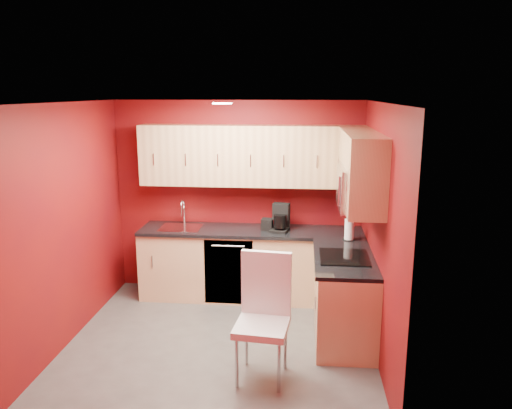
% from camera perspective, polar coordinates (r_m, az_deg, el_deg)
% --- Properties ---
extents(floor, '(3.20, 3.20, 0.00)m').
position_cam_1_polar(floor, '(5.54, -4.01, -15.27)').
color(floor, '#524F4C').
rests_on(floor, ground).
extents(ceiling, '(3.20, 3.20, 0.00)m').
position_cam_1_polar(ceiling, '(4.89, -4.48, 11.54)').
color(ceiling, white).
rests_on(ceiling, wall_back).
extents(wall_back, '(3.20, 0.00, 3.20)m').
position_cam_1_polar(wall_back, '(6.52, -2.04, 0.80)').
color(wall_back, maroon).
rests_on(wall_back, floor).
extents(wall_front, '(3.20, 0.00, 3.20)m').
position_cam_1_polar(wall_front, '(3.68, -8.17, -8.94)').
color(wall_front, maroon).
rests_on(wall_front, floor).
extents(wall_left, '(0.00, 3.00, 3.00)m').
position_cam_1_polar(wall_left, '(5.57, -20.70, -2.13)').
color(wall_left, maroon).
rests_on(wall_left, floor).
extents(wall_right, '(0.00, 3.00, 3.00)m').
position_cam_1_polar(wall_right, '(5.06, 13.95, -3.11)').
color(wall_right, maroon).
rests_on(wall_right, floor).
extents(base_cabinets_back, '(2.80, 0.60, 0.87)m').
position_cam_1_polar(base_cabinets_back, '(6.43, -0.55, -6.91)').
color(base_cabinets_back, '#E4B382').
rests_on(base_cabinets_back, floor).
extents(base_cabinets_right, '(0.60, 1.30, 0.87)m').
position_cam_1_polar(base_cabinets_right, '(5.53, 9.99, -10.49)').
color(base_cabinets_right, '#E4B382').
rests_on(base_cabinets_right, floor).
extents(countertop_back, '(2.80, 0.63, 0.04)m').
position_cam_1_polar(countertop_back, '(6.28, -0.57, -3.05)').
color(countertop_back, black).
rests_on(countertop_back, base_cabinets_back).
extents(countertop_right, '(0.63, 1.27, 0.04)m').
position_cam_1_polar(countertop_right, '(5.36, 10.03, -6.07)').
color(countertop_right, black).
rests_on(countertop_right, base_cabinets_right).
extents(upper_cabinets_back, '(2.80, 0.35, 0.75)m').
position_cam_1_polar(upper_cabinets_back, '(6.23, -0.45, 5.61)').
color(upper_cabinets_back, tan).
rests_on(upper_cabinets_back, wall_back).
extents(upper_cabinets_right, '(0.35, 1.55, 0.75)m').
position_cam_1_polar(upper_cabinets_right, '(5.34, 11.78, 4.82)').
color(upper_cabinets_right, tan).
rests_on(upper_cabinets_right, wall_right).
extents(microwave, '(0.42, 0.76, 0.42)m').
position_cam_1_polar(microwave, '(5.14, 11.60, 1.94)').
color(microwave, silver).
rests_on(microwave, upper_cabinets_right).
extents(cooktop, '(0.50, 0.55, 0.01)m').
position_cam_1_polar(cooktop, '(5.31, 10.01, -5.94)').
color(cooktop, black).
rests_on(cooktop, countertop_right).
extents(sink, '(0.52, 0.42, 0.35)m').
position_cam_1_polar(sink, '(6.43, -8.56, -2.30)').
color(sink, silver).
rests_on(sink, countertop_back).
extents(dishwasher_front, '(0.60, 0.02, 0.82)m').
position_cam_1_polar(dishwasher_front, '(6.19, -3.15, -7.73)').
color(dishwasher_front, black).
rests_on(dishwasher_front, base_cabinets_back).
extents(downlight, '(0.20, 0.20, 0.01)m').
position_cam_1_polar(downlight, '(5.19, -3.90, 11.45)').
color(downlight, white).
rests_on(downlight, ceiling).
extents(coffee_maker, '(0.26, 0.31, 0.34)m').
position_cam_1_polar(coffee_maker, '(6.15, 2.74, -1.55)').
color(coffee_maker, black).
rests_on(coffee_maker, countertop_back).
extents(napkin_holder, '(0.15, 0.15, 0.15)m').
position_cam_1_polar(napkin_holder, '(6.23, 1.28, -2.29)').
color(napkin_holder, black).
rests_on(napkin_holder, countertop_back).
extents(paper_towel, '(0.16, 0.16, 0.25)m').
position_cam_1_polar(paper_towel, '(5.91, 10.60, -2.84)').
color(paper_towel, white).
rests_on(paper_towel, countertop_right).
extents(dining_chair, '(0.52, 0.54, 1.16)m').
position_cam_1_polar(dining_chair, '(4.64, 0.69, -13.04)').
color(dining_chair, silver).
rests_on(dining_chair, floor).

